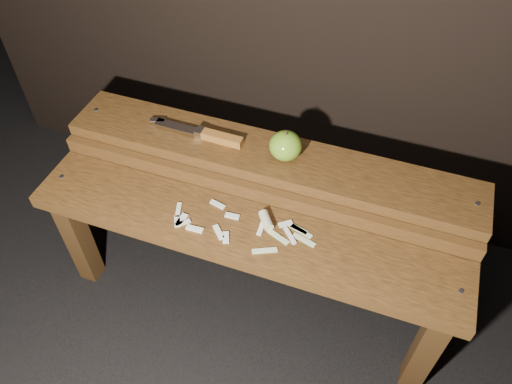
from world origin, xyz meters
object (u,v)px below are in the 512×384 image
(bench_rear_tier, at_px, (268,175))
(knife, at_px, (210,135))
(apple, at_px, (286,146))
(bench_front_tier, at_px, (241,247))

(bench_rear_tier, distance_m, knife, 0.20)
(apple, bearing_deg, bench_front_tier, -101.22)
(apple, xyz_separation_m, knife, (-0.22, -0.00, -0.03))
(bench_front_tier, height_order, apple, apple)
(bench_front_tier, relative_size, bench_rear_tier, 1.00)
(bench_rear_tier, xyz_separation_m, apple, (0.05, 0.00, 0.13))
(bench_front_tier, xyz_separation_m, bench_rear_tier, (0.00, 0.23, 0.06))
(apple, bearing_deg, bench_rear_tier, -174.62)
(bench_front_tier, distance_m, knife, 0.33)
(knife, bearing_deg, apple, 0.18)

